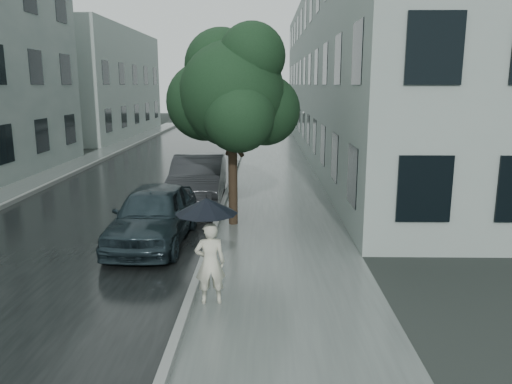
{
  "coord_description": "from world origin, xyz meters",
  "views": [
    {
      "loc": [
        -0.24,
        -9.36,
        3.86
      ],
      "look_at": [
        -0.44,
        2.48,
        1.3
      ],
      "focal_mm": 35.0,
      "sensor_mm": 36.0,
      "label": 1
    }
  ],
  "objects_px": {
    "pedestrian": "(210,263)",
    "car_near": "(153,215)",
    "car_far": "(198,179)",
    "lamp_post": "(228,102)",
    "street_tree": "(232,92)"
  },
  "relations": [
    {
      "from": "street_tree",
      "to": "car_near",
      "type": "relative_size",
      "value": 1.29
    },
    {
      "from": "lamp_post",
      "to": "car_near",
      "type": "relative_size",
      "value": 1.34
    },
    {
      "from": "car_near",
      "to": "lamp_post",
      "type": "bearing_deg",
      "value": 80.3
    },
    {
      "from": "pedestrian",
      "to": "street_tree",
      "type": "bearing_deg",
      "value": -99.99
    },
    {
      "from": "street_tree",
      "to": "car_far",
      "type": "relative_size",
      "value": 1.16
    },
    {
      "from": "car_near",
      "to": "car_far",
      "type": "height_order",
      "value": "car_far"
    },
    {
      "from": "car_near",
      "to": "car_far",
      "type": "xyz_separation_m",
      "value": [
        0.52,
        4.44,
        0.05
      ]
    },
    {
      "from": "pedestrian",
      "to": "lamp_post",
      "type": "xyz_separation_m",
      "value": [
        -0.39,
        10.42,
        2.47
      ]
    },
    {
      "from": "pedestrian",
      "to": "street_tree",
      "type": "relative_size",
      "value": 0.27
    },
    {
      "from": "pedestrian",
      "to": "car_near",
      "type": "xyz_separation_m",
      "value": [
        -1.77,
        3.46,
        -0.03
      ]
    },
    {
      "from": "lamp_post",
      "to": "car_near",
      "type": "height_order",
      "value": "lamp_post"
    },
    {
      "from": "pedestrian",
      "to": "car_far",
      "type": "bearing_deg",
      "value": -90.1
    },
    {
      "from": "street_tree",
      "to": "car_far",
      "type": "xyz_separation_m",
      "value": [
        -1.33,
        2.56,
        -2.87
      ]
    },
    {
      "from": "pedestrian",
      "to": "lamp_post",
      "type": "relative_size",
      "value": 0.26
    },
    {
      "from": "car_far",
      "to": "car_near",
      "type": "bearing_deg",
      "value": -98.25
    }
  ]
}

